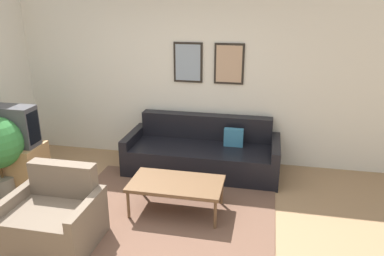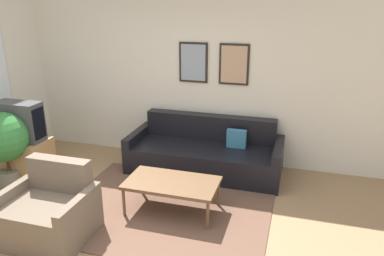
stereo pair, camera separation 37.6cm
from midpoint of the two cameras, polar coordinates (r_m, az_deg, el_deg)
ground_plane at (r=4.20m, az=-13.22°, el=-17.46°), size 16.00×16.00×0.00m
area_rug at (r=4.73m, az=-5.73°, el=-12.33°), size 2.54×2.06×0.01m
wall_back at (r=5.83m, az=-3.92°, el=8.13°), size 8.00×0.09×2.70m
couch at (r=5.61m, az=-0.27°, el=-3.86°), size 2.24×0.90×0.78m
coffee_table at (r=4.52m, az=-4.82°, el=-8.63°), size 1.11×0.62×0.40m
tv_stand at (r=5.77m, az=-26.61°, el=-5.09°), size 0.68×0.50×0.59m
tv at (r=5.58m, az=-27.46°, el=0.25°), size 0.64×0.28×0.55m
armchair at (r=4.34m, az=-22.70°, el=-12.79°), size 0.92×0.76×0.81m
potted_plant_by_window at (r=6.13m, az=-26.34°, el=-1.94°), size 0.43×0.43×0.75m
potted_plant_small at (r=5.97m, az=-28.31°, el=-1.16°), size 0.63×0.63×0.98m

